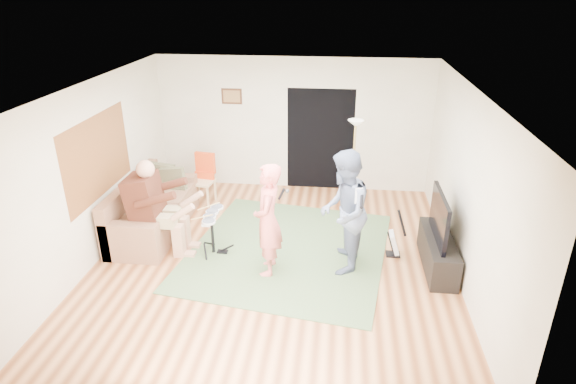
{
  "coord_description": "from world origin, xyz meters",
  "views": [
    {
      "loc": [
        0.94,
        -6.41,
        4.04
      ],
      "look_at": [
        0.19,
        0.3,
        1.05
      ],
      "focal_mm": 30.0,
      "sensor_mm": 36.0,
      "label": 1
    }
  ],
  "objects_px": {
    "television": "(439,217)",
    "sofa": "(149,214)",
    "singer": "(268,220)",
    "guitar_spare": "(395,242)",
    "dining_chair": "(203,186)",
    "tv_cabinet": "(438,253)",
    "drum_kit": "(213,235)",
    "guitarist": "(344,212)",
    "torchiere_lamp": "(354,150)"
  },
  "relations": [
    {
      "from": "guitar_spare",
      "to": "tv_cabinet",
      "type": "distance_m",
      "value": 0.68
    },
    {
      "from": "dining_chair",
      "to": "television",
      "type": "height_order",
      "value": "television"
    },
    {
      "from": "guitarist",
      "to": "torchiere_lamp",
      "type": "bearing_deg",
      "value": 179.72
    },
    {
      "from": "torchiere_lamp",
      "to": "television",
      "type": "relative_size",
      "value": 1.6
    },
    {
      "from": "sofa",
      "to": "drum_kit",
      "type": "bearing_deg",
      "value": -26.55
    },
    {
      "from": "drum_kit",
      "to": "torchiere_lamp",
      "type": "xyz_separation_m",
      "value": [
        2.21,
        1.79,
        0.9
      ]
    },
    {
      "from": "tv_cabinet",
      "to": "television",
      "type": "distance_m",
      "value": 0.6
    },
    {
      "from": "sofa",
      "to": "guitarist",
      "type": "height_order",
      "value": "guitarist"
    },
    {
      "from": "guitar_spare",
      "to": "torchiere_lamp",
      "type": "height_order",
      "value": "torchiere_lamp"
    },
    {
      "from": "guitar_spare",
      "to": "sofa",
      "type": "bearing_deg",
      "value": 174.5
    },
    {
      "from": "drum_kit",
      "to": "sofa",
      "type": "bearing_deg",
      "value": 153.45
    },
    {
      "from": "dining_chair",
      "to": "guitar_spare",
      "type": "bearing_deg",
      "value": -15.79
    },
    {
      "from": "guitar_spare",
      "to": "tv_cabinet",
      "type": "relative_size",
      "value": 0.58
    },
    {
      "from": "dining_chair",
      "to": "guitarist",
      "type": "bearing_deg",
      "value": -28.47
    },
    {
      "from": "drum_kit",
      "to": "singer",
      "type": "height_order",
      "value": "singer"
    },
    {
      "from": "tv_cabinet",
      "to": "dining_chair",
      "type": "bearing_deg",
      "value": 155.51
    },
    {
      "from": "singer",
      "to": "drum_kit",
      "type": "bearing_deg",
      "value": -116.02
    },
    {
      "from": "television",
      "to": "sofa",
      "type": "bearing_deg",
      "value": 171.93
    },
    {
      "from": "guitar_spare",
      "to": "guitarist",
      "type": "bearing_deg",
      "value": -151.91
    },
    {
      "from": "guitarist",
      "to": "guitar_spare",
      "type": "relative_size",
      "value": 2.32
    },
    {
      "from": "torchiere_lamp",
      "to": "dining_chair",
      "type": "relative_size",
      "value": 1.81
    },
    {
      "from": "guitarist",
      "to": "dining_chair",
      "type": "xyz_separation_m",
      "value": [
        -2.72,
        2.07,
        -0.58
      ]
    },
    {
      "from": "singer",
      "to": "tv_cabinet",
      "type": "distance_m",
      "value": 2.64
    },
    {
      "from": "tv_cabinet",
      "to": "television",
      "type": "xyz_separation_m",
      "value": [
        -0.05,
        -0.0,
        0.6
      ]
    },
    {
      "from": "tv_cabinet",
      "to": "television",
      "type": "bearing_deg",
      "value": -180.0
    },
    {
      "from": "singer",
      "to": "dining_chair",
      "type": "bearing_deg",
      "value": -146.93
    },
    {
      "from": "sofa",
      "to": "guitarist",
      "type": "relative_size",
      "value": 1.21
    },
    {
      "from": "singer",
      "to": "tv_cabinet",
      "type": "relative_size",
      "value": 1.23
    },
    {
      "from": "drum_kit",
      "to": "tv_cabinet",
      "type": "relative_size",
      "value": 0.52
    },
    {
      "from": "guitarist",
      "to": "drum_kit",
      "type": "bearing_deg",
      "value": -91.02
    },
    {
      "from": "singer",
      "to": "guitar_spare",
      "type": "distance_m",
      "value": 2.12
    },
    {
      "from": "sofa",
      "to": "torchiere_lamp",
      "type": "bearing_deg",
      "value": 17.92
    },
    {
      "from": "singer",
      "to": "guitarist",
      "type": "height_order",
      "value": "guitarist"
    },
    {
      "from": "singer",
      "to": "guitar_spare",
      "type": "height_order",
      "value": "singer"
    },
    {
      "from": "dining_chair",
      "to": "torchiere_lamp",
      "type": "bearing_deg",
      "value": 7.04
    },
    {
      "from": "sofa",
      "to": "torchiere_lamp",
      "type": "relative_size",
      "value": 1.27
    },
    {
      "from": "guitarist",
      "to": "sofa",
      "type": "bearing_deg",
      "value": -99.73
    },
    {
      "from": "guitar_spare",
      "to": "dining_chair",
      "type": "bearing_deg",
      "value": 155.35
    },
    {
      "from": "drum_kit",
      "to": "guitarist",
      "type": "bearing_deg",
      "value": -5.48
    },
    {
      "from": "dining_chair",
      "to": "tv_cabinet",
      "type": "xyz_separation_m",
      "value": [
        4.17,
        -1.9,
        -0.1
      ]
    },
    {
      "from": "drum_kit",
      "to": "dining_chair",
      "type": "distance_m",
      "value": 1.99
    },
    {
      "from": "torchiere_lamp",
      "to": "tv_cabinet",
      "type": "xyz_separation_m",
      "value": [
        1.29,
        -1.81,
        -0.97
      ]
    },
    {
      "from": "drum_kit",
      "to": "guitarist",
      "type": "xyz_separation_m",
      "value": [
        2.05,
        -0.2,
        0.62
      ]
    },
    {
      "from": "sofa",
      "to": "torchiere_lamp",
      "type": "xyz_separation_m",
      "value": [
        3.51,
        1.14,
        0.92
      ]
    },
    {
      "from": "torchiere_lamp",
      "to": "guitarist",
      "type": "bearing_deg",
      "value": -94.74
    },
    {
      "from": "drum_kit",
      "to": "dining_chair",
      "type": "xyz_separation_m",
      "value": [
        -0.67,
        1.88,
        0.03
      ]
    },
    {
      "from": "guitarist",
      "to": "tv_cabinet",
      "type": "bearing_deg",
      "value": 101.26
    },
    {
      "from": "sofa",
      "to": "dining_chair",
      "type": "distance_m",
      "value": 1.38
    },
    {
      "from": "drum_kit",
      "to": "television",
      "type": "distance_m",
      "value": 3.49
    },
    {
      "from": "dining_chair",
      "to": "tv_cabinet",
      "type": "height_order",
      "value": "dining_chair"
    }
  ]
}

